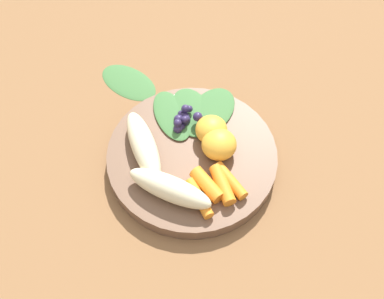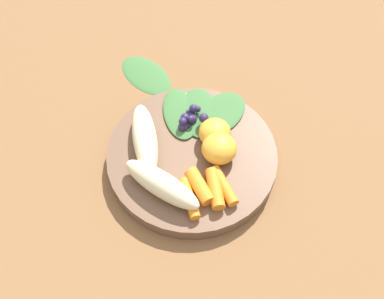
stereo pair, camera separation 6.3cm
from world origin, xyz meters
TOP-DOWN VIEW (x-y plane):
  - ground_plane at (0.00, 0.00)m, footprint 2.40×2.40m
  - bowl at (0.00, 0.00)m, footprint 0.24×0.24m
  - banana_peeled_left at (-0.06, -0.03)m, footprint 0.08×0.12m
  - banana_peeled_right at (-0.05, 0.04)m, footprint 0.06×0.12m
  - orange_segment_near at (0.04, 0.01)m, footprint 0.04×0.04m
  - orange_segment_far at (0.03, -0.02)m, footprint 0.05×0.05m
  - carrot_front at (-0.04, -0.06)m, footprint 0.02×0.06m
  - carrot_mid_left at (-0.02, -0.06)m, footprint 0.02×0.05m
  - carrot_mid_right at (0.00, -0.07)m, footprint 0.03×0.06m
  - carrot_rear at (0.01, -0.07)m, footprint 0.02×0.06m
  - blueberry_pile at (0.02, 0.05)m, footprint 0.04×0.04m
  - coconut_shred_patch at (0.03, 0.08)m, footprint 0.04×0.04m
  - kale_leaf_left at (0.07, 0.04)m, footprint 0.11×0.09m
  - kale_leaf_right at (0.04, 0.06)m, footprint 0.08×0.11m
  - kale_leaf_rear at (0.01, 0.07)m, footprint 0.07×0.10m
  - kale_leaf_stray at (0.01, 0.18)m, footprint 0.08×0.11m

SIDE VIEW (x-z plane):
  - ground_plane at x=0.00m, z-range 0.00..0.00m
  - kale_leaf_stray at x=0.01m, z-range 0.00..0.01m
  - bowl at x=0.00m, z-range 0.00..0.02m
  - coconut_shred_patch at x=0.03m, z-range 0.02..0.03m
  - kale_leaf_left at x=0.07m, z-range 0.02..0.03m
  - kale_leaf_right at x=0.04m, z-range 0.02..0.03m
  - kale_leaf_rear at x=0.01m, z-range 0.02..0.03m
  - carrot_front at x=-0.04m, z-range 0.02..0.04m
  - carrot_rear at x=0.01m, z-range 0.02..0.04m
  - carrot_mid_right at x=0.00m, z-range 0.02..0.04m
  - carrot_mid_left at x=-0.02m, z-range 0.02..0.04m
  - blueberry_pile at x=0.02m, z-range 0.02..0.04m
  - banana_peeled_left at x=-0.06m, z-range 0.02..0.06m
  - banana_peeled_right at x=-0.05m, z-range 0.02..0.06m
  - orange_segment_near at x=0.04m, z-range 0.02..0.06m
  - orange_segment_far at x=0.03m, z-range 0.02..0.06m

